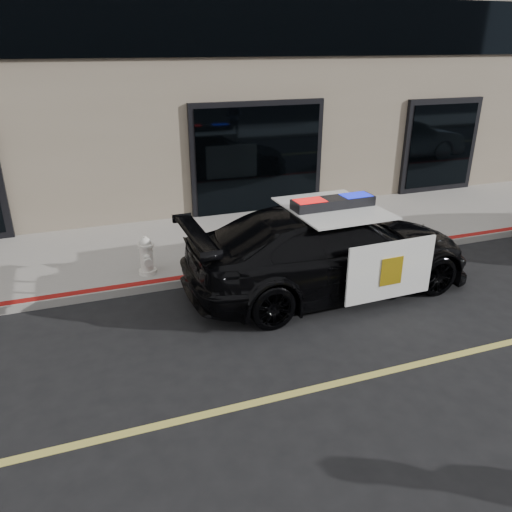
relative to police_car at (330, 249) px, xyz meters
name	(u,v)px	position (x,y,z in m)	size (l,w,h in m)	color
ground	(482,349)	(1.22, -2.55, -0.77)	(120.00, 120.00, 0.00)	black
sidewalk_n	(322,229)	(1.22, 2.70, -0.70)	(60.00, 3.50, 0.15)	gray
police_car	(330,249)	(0.00, 0.00, 0.00)	(2.57, 5.38, 1.72)	black
fire_hydrant	(147,256)	(-3.06, 1.42, -0.28)	(0.33, 0.46, 0.74)	white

